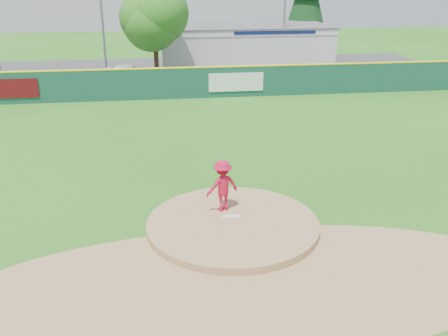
{
  "coord_description": "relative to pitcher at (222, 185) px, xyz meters",
  "views": [
    {
      "loc": [
        -2.26,
        -14.0,
        7.62
      ],
      "look_at": [
        0.0,
        2.0,
        1.3
      ],
      "focal_mm": 40.0,
      "sensor_mm": 36.0,
      "label": 1
    }
  ],
  "objects": [
    {
      "name": "pitching_rubber",
      "position": [
        0.21,
        -0.6,
        -0.85
      ],
      "size": [
        0.6,
        0.15,
        0.04
      ],
      "primitive_type": "cube",
      "color": "white",
      "rests_on": "pitchers_mound"
    },
    {
      "name": "pool_building_grp",
      "position": [
        6.21,
        31.1,
        0.54
      ],
      "size": [
        15.2,
        8.2,
        3.31
      ],
      "color": "silver",
      "rests_on": "ground"
    },
    {
      "name": "ground",
      "position": [
        0.21,
        -0.9,
        -1.12
      ],
      "size": [
        120.0,
        120.0,
        0.0
      ],
      "primitive_type": "plane",
      "color": "#286B19",
      "rests_on": "ground"
    },
    {
      "name": "outfield_fence",
      "position": [
        0.21,
        17.1,
        -0.03
      ],
      "size": [
        40.0,
        0.14,
        2.07
      ],
      "color": "#154538",
      "rests_on": "ground"
    },
    {
      "name": "van",
      "position": [
        -3.84,
        22.76,
        -0.45
      ],
      "size": [
        4.82,
        2.57,
        1.29
      ],
      "primitive_type": "imported",
      "rotation": [
        0.0,
        0.0,
        1.67
      ],
      "color": "silver",
      "rests_on": "parking_lot"
    },
    {
      "name": "infield_dirt_arc",
      "position": [
        0.21,
        -3.9,
        -1.11
      ],
      "size": [
        15.4,
        15.4,
        0.01
      ],
      "primitive_type": "cylinder",
      "color": "#9E774C",
      "rests_on": "ground"
    },
    {
      "name": "pitcher",
      "position": [
        0.0,
        0.0,
        0.0
      ],
      "size": [
        1.28,
        0.99,
        1.74
      ],
      "primitive_type": "imported",
      "rotation": [
        0.0,
        0.0,
        3.49
      ],
      "color": "#BC1033",
      "rests_on": "pitchers_mound"
    },
    {
      "name": "deciduous_tree",
      "position": [
        -1.79,
        24.1,
        3.43
      ],
      "size": [
        5.6,
        5.6,
        7.36
      ],
      "color": "#382314",
      "rests_on": "ground"
    },
    {
      "name": "light_pole_right",
      "position": [
        9.21,
        28.1,
        4.42
      ],
      "size": [
        1.75,
        0.25,
        10.0
      ],
      "color": "gray",
      "rests_on": "ground"
    },
    {
      "name": "pitchers_mound",
      "position": [
        0.21,
        -0.9,
        -1.12
      ],
      "size": [
        5.5,
        5.5,
        0.5
      ],
      "primitive_type": "cylinder",
      "color": "#9E774C",
      "rests_on": "ground"
    },
    {
      "name": "fence_banners",
      "position": [
        -3.86,
        17.02,
        -0.12
      ],
      "size": [
        17.83,
        0.04,
        1.2
      ],
      "color": "#590C11",
      "rests_on": "ground"
    },
    {
      "name": "parking_lot",
      "position": [
        0.21,
        26.1,
        -1.11
      ],
      "size": [
        44.0,
        16.0,
        0.02
      ],
      "primitive_type": "cube",
      "color": "#38383A",
      "rests_on": "ground"
    }
  ]
}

